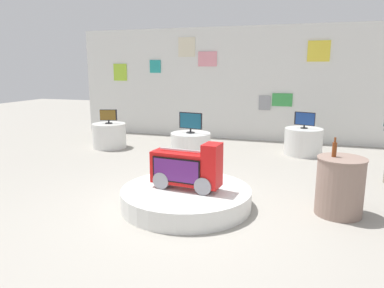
# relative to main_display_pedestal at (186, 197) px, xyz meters

# --- Properties ---
(ground_plane) EXTENTS (30.00, 30.00, 0.00)m
(ground_plane) POSITION_rel_main_display_pedestal_xyz_m (0.08, -0.20, -0.13)
(ground_plane) COLOR #9E998E
(back_wall_display) EXTENTS (10.09, 0.13, 3.07)m
(back_wall_display) POSITION_rel_main_display_pedestal_xyz_m (0.07, 5.26, 1.40)
(back_wall_display) COLOR silver
(back_wall_display) RESTS_ON ground
(main_display_pedestal) EXTENTS (1.88, 1.88, 0.27)m
(main_display_pedestal) POSITION_rel_main_display_pedestal_xyz_m (0.00, 0.00, 0.00)
(main_display_pedestal) COLOR silver
(main_display_pedestal) RESTS_ON ground
(novelty_firetruck_tv) EXTENTS (1.03, 0.45, 0.69)m
(novelty_firetruck_tv) POSITION_rel_main_display_pedestal_xyz_m (0.02, -0.01, 0.42)
(novelty_firetruck_tv) COLOR gray
(novelty_firetruck_tv) RESTS_ON main_display_pedestal
(display_pedestal_left_rear) EXTENTS (0.85, 0.85, 0.61)m
(display_pedestal_left_rear) POSITION_rel_main_display_pedestal_xyz_m (-0.73, 2.49, 0.17)
(display_pedestal_left_rear) COLOR silver
(display_pedestal_left_rear) RESTS_ON ground
(tv_on_left_rear) EXTENTS (0.52, 0.18, 0.44)m
(tv_on_left_rear) POSITION_rel_main_display_pedestal_xyz_m (-0.73, 2.49, 0.72)
(tv_on_left_rear) COLOR black
(tv_on_left_rear) RESTS_ON display_pedestal_left_rear
(display_pedestal_center_rear) EXTENTS (0.85, 0.85, 0.61)m
(display_pedestal_center_rear) POSITION_rel_main_display_pedestal_xyz_m (1.56, 3.84, 0.17)
(display_pedestal_center_rear) COLOR silver
(display_pedestal_center_rear) RESTS_ON ground
(tv_on_center_rear) EXTENTS (0.46, 0.19, 0.37)m
(tv_on_center_rear) POSITION_rel_main_display_pedestal_xyz_m (1.56, 3.84, 0.68)
(tv_on_center_rear) COLOR black
(tv_on_center_rear) RESTS_ON display_pedestal_center_rear
(display_pedestal_right_rear) EXTENTS (0.82, 0.82, 0.61)m
(display_pedestal_right_rear) POSITION_rel_main_display_pedestal_xyz_m (-3.08, 3.14, 0.17)
(display_pedestal_right_rear) COLOR silver
(display_pedestal_right_rear) RESTS_ON ground
(tv_on_right_rear) EXTENTS (0.41, 0.18, 0.35)m
(tv_on_right_rear) POSITION_rel_main_display_pedestal_xyz_m (-3.08, 3.14, 0.67)
(tv_on_right_rear) COLOR black
(tv_on_right_rear) RESTS_ON display_pedestal_right_rear
(side_table_round) EXTENTS (0.64, 0.64, 0.80)m
(side_table_round) POSITION_rel_main_display_pedestal_xyz_m (2.08, 0.36, 0.27)
(side_table_round) COLOR gray
(side_table_round) RESTS_ON ground
(bottle_on_side_table) EXTENTS (0.06, 0.06, 0.27)m
(bottle_on_side_table) POSITION_rel_main_display_pedestal_xyz_m (1.97, 0.38, 0.77)
(bottle_on_side_table) COLOR brown
(bottle_on_side_table) RESTS_ON side_table_round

